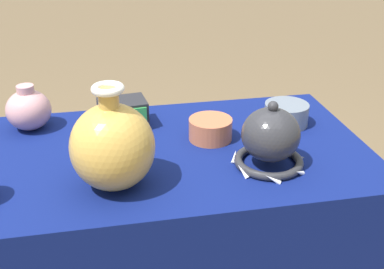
{
  "coord_description": "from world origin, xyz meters",
  "views": [
    {
      "loc": [
        -0.12,
        -1.18,
        1.42
      ],
      "look_at": [
        0.09,
        -0.11,
        0.88
      ],
      "focal_mm": 45.0,
      "sensor_mm": 36.0,
      "label": 1
    }
  ],
  "objects": [
    {
      "name": "vase_tall_bulbous",
      "position": [
        -0.11,
        -0.16,
        0.89
      ],
      "size": [
        0.2,
        0.2,
        0.26
      ],
      "color": "gold",
      "rests_on": "display_table"
    },
    {
      "name": "display_table",
      "position": [
        0.0,
        -0.02,
        0.69
      ],
      "size": [
        1.21,
        0.65,
        0.78
      ],
      "color": "brown",
      "rests_on": "ground_plane"
    },
    {
      "name": "vase_dome_bell",
      "position": [
        0.29,
        -0.14,
        0.86
      ],
      "size": [
        0.19,
        0.2,
        0.19
      ],
      "color": "#2D2D33",
      "rests_on": "display_table"
    },
    {
      "name": "pot_squat_terracotta",
      "position": [
        0.17,
        0.04,
        0.81
      ],
      "size": [
        0.13,
        0.13,
        0.06
      ],
      "primitive_type": "cylinder",
      "color": "#BC6642",
      "rests_on": "display_table"
    },
    {
      "name": "pot_squat_slate",
      "position": [
        0.43,
        0.1,
        0.82
      ],
      "size": [
        0.14,
        0.14,
        0.07
      ],
      "primitive_type": "cylinder",
      "color": "slate",
      "rests_on": "display_table"
    },
    {
      "name": "mosaic_tile_box",
      "position": [
        -0.07,
        0.17,
        0.83
      ],
      "size": [
        0.15,
        0.12,
        0.09
      ],
      "rotation": [
        0.0,
        0.0,
        0.12
      ],
      "color": "#232328",
      "rests_on": "display_table"
    },
    {
      "name": "jar_round_rose",
      "position": [
        -0.35,
        0.21,
        0.85
      ],
      "size": [
        0.13,
        0.13,
        0.14
      ],
      "color": "#D19399",
      "rests_on": "display_table"
    }
  ]
}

